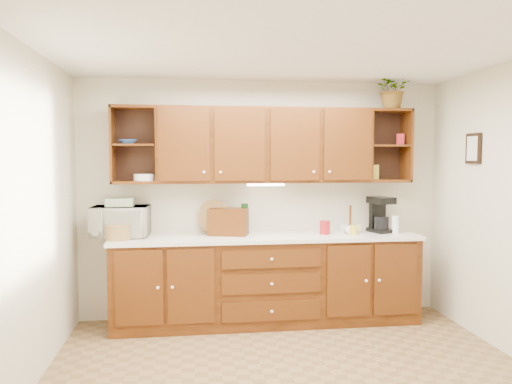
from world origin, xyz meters
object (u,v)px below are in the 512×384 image
object	(u,v)px
bread_box	(228,222)
coffee_maker	(380,215)
potted_plant	(394,89)
microwave	(121,221)

from	to	relation	value
bread_box	coffee_maker	bearing A→B (deg)	15.62
bread_box	potted_plant	bearing A→B (deg)	15.82
microwave	potted_plant	size ratio (longest dim) A/B	1.35
microwave	coffee_maker	world-z (taller)	coffee_maker
bread_box	coffee_maker	size ratio (longest dim) A/B	1.04
bread_box	coffee_maker	xyz separation A→B (m)	(1.68, -0.00, 0.05)
potted_plant	microwave	bearing A→B (deg)	179.47
bread_box	potted_plant	world-z (taller)	potted_plant
microwave	potted_plant	xyz separation A→B (m)	(2.93, -0.03, 1.40)
coffee_maker	potted_plant	xyz separation A→B (m)	(0.13, 0.01, 1.38)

